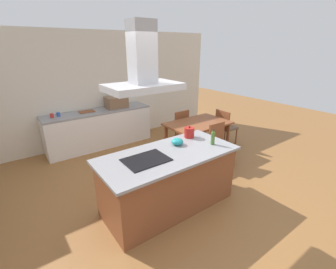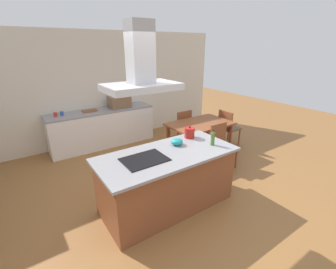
{
  "view_description": "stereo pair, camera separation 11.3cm",
  "coord_description": "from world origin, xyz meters",
  "views": [
    {
      "loc": [
        -1.81,
        -2.46,
        2.36
      ],
      "look_at": [
        0.29,
        0.4,
        1.0
      ],
      "focal_mm": 24.93,
      "sensor_mm": 36.0,
      "label": 1
    },
    {
      "loc": [
        -1.72,
        -2.52,
        2.36
      ],
      "look_at": [
        0.29,
        0.4,
        1.0
      ],
      "focal_mm": 24.93,
      "sensor_mm": 36.0,
      "label": 2
    }
  ],
  "objects": [
    {
      "name": "kitchen_island",
      "position": [
        0.0,
        0.0,
        0.45
      ],
      "size": [
        2.06,
        0.96,
        0.9
      ],
      "color": "brown",
      "rests_on": "ground"
    },
    {
      "name": "chair_facing_back_wall",
      "position": [
        1.64,
        1.79,
        0.51
      ],
      "size": [
        0.42,
        0.42,
        0.89
      ],
      "color": "brown",
      "rests_on": "ground"
    },
    {
      "name": "back_counter",
      "position": [
        0.03,
        2.88,
        0.45
      ],
      "size": [
        2.52,
        0.62,
        0.9
      ],
      "color": "white",
      "rests_on": "ground"
    },
    {
      "name": "range_hood",
      "position": [
        -0.38,
        0.0,
        2.1
      ],
      "size": [
        0.9,
        0.55,
        0.78
      ],
      "color": "#ADADB2"
    },
    {
      "name": "wall_back",
      "position": [
        0.0,
        3.25,
        1.35
      ],
      "size": [
        7.2,
        0.1,
        2.7
      ],
      "primitive_type": "cube",
      "color": "beige",
      "rests_on": "ground"
    },
    {
      "name": "countertop_microwave",
      "position": [
        0.51,
        2.88,
        1.04
      ],
      "size": [
        0.5,
        0.38,
        0.28
      ],
      "primitive_type": "cube",
      "color": "brown",
      "rests_on": "back_counter"
    },
    {
      "name": "dining_table",
      "position": [
        1.64,
        1.12,
        0.67
      ],
      "size": [
        1.4,
        0.9,
        0.75
      ],
      "color": "brown",
      "rests_on": "ground"
    },
    {
      "name": "coffee_mug_blue",
      "position": [
        -0.84,
        2.93,
        0.95
      ],
      "size": [
        0.08,
        0.08,
        0.09
      ],
      "primitive_type": "cylinder",
      "color": "#2D56B2",
      "rests_on": "back_counter"
    },
    {
      "name": "cooktop",
      "position": [
        -0.38,
        0.0,
        0.91
      ],
      "size": [
        0.6,
        0.44,
        0.01
      ],
      "primitive_type": "cube",
      "color": "black",
      "rests_on": "kitchen_island"
    },
    {
      "name": "tea_kettle",
      "position": [
        0.66,
        0.3,
        0.99
      ],
      "size": [
        0.22,
        0.17,
        0.2
      ],
      "color": "#B21E19",
      "rests_on": "kitchen_island"
    },
    {
      "name": "cutting_board",
      "position": [
        -0.23,
        2.93,
        0.91
      ],
      "size": [
        0.34,
        0.24,
        0.02
      ],
      "primitive_type": "cube",
      "color": "brown",
      "rests_on": "back_counter"
    },
    {
      "name": "ground",
      "position": [
        0.0,
        1.5,
        0.0
      ],
      "size": [
        16.0,
        16.0,
        0.0
      ],
      "primitive_type": "plane",
      "color": "#936033"
    },
    {
      "name": "coffee_mug_red",
      "position": [
        -0.98,
        2.91,
        0.95
      ],
      "size": [
        0.08,
        0.08,
        0.09
      ],
      "primitive_type": "cylinder",
      "color": "red",
      "rests_on": "back_counter"
    },
    {
      "name": "chair_facing_island",
      "position": [
        1.64,
        0.46,
        0.51
      ],
      "size": [
        0.42,
        0.42,
        0.89
      ],
      "color": "brown",
      "rests_on": "ground"
    },
    {
      "name": "mixing_bowl",
      "position": [
        0.29,
        0.17,
        0.95
      ],
      "size": [
        0.19,
        0.19,
        0.1
      ],
      "primitive_type": "ellipsoid",
      "color": "teal",
      "rests_on": "kitchen_island"
    },
    {
      "name": "chair_at_right_end",
      "position": [
        2.56,
        1.12,
        0.51
      ],
      "size": [
        0.42,
        0.42,
        0.89
      ],
      "color": "brown",
      "rests_on": "ground"
    },
    {
      "name": "olive_oil_bottle",
      "position": [
        0.75,
        -0.15,
        1.01
      ],
      "size": [
        0.06,
        0.06,
        0.25
      ],
      "color": "#47722D",
      "rests_on": "kitchen_island"
    }
  ]
}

